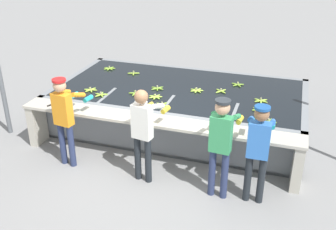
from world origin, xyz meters
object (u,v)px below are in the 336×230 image
at_px(banana_bunch_floating_12, 268,121).
at_px(worker_2, 221,139).
at_px(worker_1, 143,127).
at_px(banana_bunch_floating_9, 157,88).
at_px(banana_bunch_floating_11, 134,73).
at_px(worker_3, 258,145).
at_px(banana_bunch_floating_4, 259,110).
at_px(worker_0, 64,114).
at_px(banana_bunch_floating_7, 91,90).
at_px(banana_bunch_floating_5, 136,93).
at_px(banana_bunch_floating_10, 221,91).
at_px(banana_bunch_floating_6, 155,97).
at_px(banana_bunch_floating_3, 261,101).
at_px(knife_0, 53,104).
at_px(banana_bunch_floating_13, 197,90).
at_px(banana_bunch_floating_1, 238,84).
at_px(banana_bunch_floating_2, 162,105).
at_px(banana_bunch_floating_0, 101,95).

bearing_deg(banana_bunch_floating_12, worker_2, -119.55).
distance_m(worker_1, banana_bunch_floating_9, 1.94).
bearing_deg(banana_bunch_floating_11, worker_3, -40.42).
relative_size(worker_3, banana_bunch_floating_4, 5.74).
xyz_separation_m(worker_0, banana_bunch_floating_7, (-0.24, 1.36, -0.11)).
relative_size(banana_bunch_floating_5, banana_bunch_floating_10, 1.12).
relative_size(banana_bunch_floating_6, banana_bunch_floating_7, 0.99).
relative_size(banana_bunch_floating_4, banana_bunch_floating_10, 1.13).
relative_size(worker_2, worker_3, 1.03).
height_order(worker_1, banana_bunch_floating_7, worker_1).
relative_size(worker_3, banana_bunch_floating_12, 5.81).
distance_m(banana_bunch_floating_4, banana_bunch_floating_9, 2.15).
relative_size(worker_1, banana_bunch_floating_3, 5.77).
height_order(worker_1, knife_0, worker_1).
height_order(banana_bunch_floating_7, knife_0, banana_bunch_floating_7).
bearing_deg(banana_bunch_floating_12, banana_bunch_floating_13, 146.50).
bearing_deg(banana_bunch_floating_7, banana_bunch_floating_4, 1.13).
distance_m(banana_bunch_floating_5, banana_bunch_floating_13, 1.24).
height_order(banana_bunch_floating_1, banana_bunch_floating_9, same).
distance_m(worker_0, banana_bunch_floating_6, 1.82).
height_order(banana_bunch_floating_3, banana_bunch_floating_11, same).
height_order(worker_0, banana_bunch_floating_6, worker_0).
relative_size(worker_3, banana_bunch_floating_5, 5.82).
bearing_deg(worker_2, banana_bunch_floating_3, 78.51).
distance_m(banana_bunch_floating_2, banana_bunch_floating_6, 0.41).
bearing_deg(banana_bunch_floating_11, banana_bunch_floating_10, -12.31).
bearing_deg(worker_1, banana_bunch_floating_2, 93.18).
distance_m(banana_bunch_floating_5, banana_bunch_floating_10, 1.72).
xyz_separation_m(worker_3, banana_bunch_floating_10, (-0.97, 2.15, -0.09)).
height_order(banana_bunch_floating_3, banana_bunch_floating_6, same).
bearing_deg(banana_bunch_floating_2, banana_bunch_floating_7, 170.73).
relative_size(worker_1, banana_bunch_floating_13, 5.79).
bearing_deg(banana_bunch_floating_5, worker_3, -30.54).
height_order(banana_bunch_floating_4, banana_bunch_floating_6, same).
xyz_separation_m(banana_bunch_floating_0, banana_bunch_floating_11, (0.13, 1.37, 0.00)).
relative_size(banana_bunch_floating_3, banana_bunch_floating_12, 1.02).
distance_m(banana_bunch_floating_0, banana_bunch_floating_5, 0.68).
bearing_deg(banana_bunch_floating_10, worker_3, -65.76).
relative_size(banana_bunch_floating_7, banana_bunch_floating_10, 1.14).
bearing_deg(banana_bunch_floating_3, worker_3, -85.49).
distance_m(worker_1, banana_bunch_floating_0, 1.84).
bearing_deg(banana_bunch_floating_4, worker_3, -84.90).
distance_m(worker_1, banana_bunch_floating_11, 2.88).
distance_m(worker_0, banana_bunch_floating_7, 1.38).
relative_size(banana_bunch_floating_5, banana_bunch_floating_12, 1.00).
xyz_separation_m(worker_3, banana_bunch_floating_7, (-3.50, 1.40, -0.09)).
relative_size(worker_0, banana_bunch_floating_5, 5.89).
relative_size(banana_bunch_floating_1, banana_bunch_floating_9, 0.98).
bearing_deg(banana_bunch_floating_4, banana_bunch_floating_9, 168.42).
relative_size(worker_2, banana_bunch_floating_2, 6.03).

